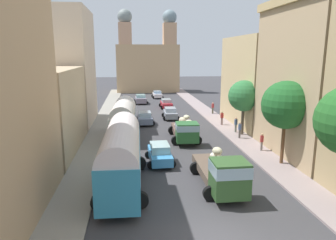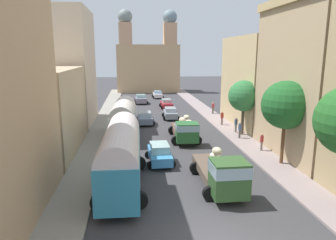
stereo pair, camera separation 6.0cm
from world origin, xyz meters
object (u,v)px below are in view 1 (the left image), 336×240
at_px(parked_bus_0, 122,153).
at_px(car_5, 141,99).
at_px(cargo_truck_0, 223,172).
at_px(pedestrian_4, 236,124).
at_px(pedestrian_1, 262,141).
at_px(parked_bus_1, 124,117).
at_px(car_1, 166,104).
at_px(cargo_truck_1, 185,130).
at_px(car_3, 160,153).
at_px(pedestrian_2, 222,118).
at_px(pedestrian_0, 213,108).
at_px(pedestrian_3, 240,129).
at_px(car_4, 145,118).
at_px(car_2, 157,94).
at_px(car_0, 170,113).

xyz_separation_m(parked_bus_0, car_5, (2.20, 34.56, -1.51)).
xyz_separation_m(cargo_truck_0, pedestrian_4, (5.60, 14.05, -0.25)).
relative_size(parked_bus_0, pedestrian_1, 5.72).
distance_m(cargo_truck_0, pedestrian_4, 15.13).
bearing_deg(pedestrian_4, parked_bus_1, -178.34).
distance_m(car_1, pedestrian_4, 17.80).
xyz_separation_m(cargo_truck_1, car_3, (-3.03, -5.92, -0.40)).
relative_size(parked_bus_0, cargo_truck_1, 1.43).
bearing_deg(car_3, pedestrian_2, 54.62).
relative_size(parked_bus_1, pedestrian_0, 4.68).
bearing_deg(pedestrian_4, pedestrian_3, -99.36).
distance_m(car_4, car_5, 16.18).
relative_size(car_1, car_4, 1.07).
distance_m(parked_bus_0, car_1, 30.19).
bearing_deg(pedestrian_1, pedestrian_3, 97.28).
bearing_deg(car_2, parked_bus_1, -101.41).
height_order(car_2, car_4, car_4).
xyz_separation_m(parked_bus_1, cargo_truck_0, (6.43, -13.70, -0.87)).
bearing_deg(car_4, parked_bus_0, -96.92).
bearing_deg(car_0, parked_bus_1, -123.68).
relative_size(cargo_truck_0, car_0, 1.83).
distance_m(car_2, car_5, 7.28).
bearing_deg(cargo_truck_0, parked_bus_0, 167.65).
distance_m(car_3, car_5, 30.27).
xyz_separation_m(car_5, pedestrian_1, (9.81, -28.48, 0.19)).
distance_m(car_3, car_4, 14.09).
bearing_deg(pedestrian_4, parked_bus_0, -133.12).
bearing_deg(pedestrian_2, parked_bus_1, -160.73).
bearing_deg(car_0, car_2, 90.33).
bearing_deg(parked_bus_0, parked_bus_1, 90.74).
relative_size(parked_bus_0, car_4, 2.54).
height_order(parked_bus_0, pedestrian_4, parked_bus_0).
bearing_deg(pedestrian_3, parked_bus_0, -138.13).
bearing_deg(car_5, parked_bus_1, -96.06).
xyz_separation_m(pedestrian_2, pedestrian_4, (0.47, -3.69, 0.02)).
bearing_deg(pedestrian_1, parked_bus_1, 152.84).
distance_m(cargo_truck_0, car_4, 20.17).
bearing_deg(car_5, car_3, -88.82).
bearing_deg(parked_bus_0, pedestrian_3, 41.87).
xyz_separation_m(cargo_truck_1, car_1, (0.27, 19.30, -0.44)).
bearing_deg(car_1, pedestrian_2, -68.15).
height_order(cargo_truck_1, pedestrian_0, cargo_truck_1).
distance_m(car_3, pedestrian_1, 9.36).
xyz_separation_m(cargo_truck_0, car_0, (-0.53, 22.55, -0.52)).
distance_m(cargo_truck_0, car_0, 22.57).
distance_m(car_2, pedestrian_2, 25.29).
xyz_separation_m(cargo_truck_0, pedestrian_1, (5.75, 7.45, -0.30)).
bearing_deg(car_1, pedestrian_0, -45.31).
bearing_deg(parked_bus_0, cargo_truck_1, 60.20).
distance_m(car_3, pedestrian_4, 12.33).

